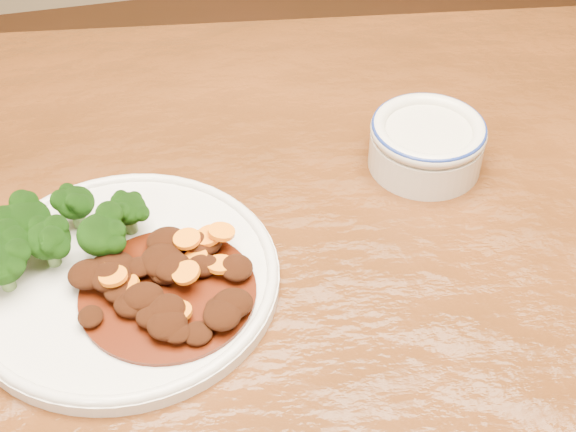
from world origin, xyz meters
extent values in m
cube|color=#592B0F|center=(0.00, 0.00, 0.73)|extent=(1.61, 1.10, 0.04)
cylinder|color=silver|center=(-0.22, -0.02, 0.76)|extent=(0.30, 0.30, 0.01)
torus|color=silver|center=(-0.22, -0.02, 0.76)|extent=(0.30, 0.30, 0.01)
cylinder|color=#638B48|center=(-0.33, 0.01, 0.77)|extent=(0.01, 0.01, 0.02)
ellipsoid|color=black|center=(-0.33, 0.01, 0.80)|extent=(0.05, 0.05, 0.04)
cylinder|color=#638B48|center=(-0.26, 0.07, 0.77)|extent=(0.01, 0.01, 0.02)
ellipsoid|color=black|center=(-0.26, 0.07, 0.79)|extent=(0.04, 0.04, 0.03)
cylinder|color=#638B48|center=(-0.31, 0.05, 0.77)|extent=(0.01, 0.01, 0.02)
ellipsoid|color=black|center=(-0.31, 0.05, 0.80)|extent=(0.05, 0.05, 0.04)
cylinder|color=#638B48|center=(-0.29, 0.02, 0.77)|extent=(0.01, 0.01, 0.02)
ellipsoid|color=black|center=(-0.29, 0.02, 0.80)|extent=(0.04, 0.04, 0.03)
cylinder|color=#638B48|center=(-0.24, 0.01, 0.77)|extent=(0.01, 0.01, 0.02)
ellipsoid|color=black|center=(-0.24, 0.01, 0.80)|extent=(0.05, 0.05, 0.04)
cylinder|color=#638B48|center=(-0.21, 0.05, 0.77)|extent=(0.01, 0.01, 0.02)
ellipsoid|color=black|center=(-0.21, 0.05, 0.79)|extent=(0.04, 0.04, 0.03)
cylinder|color=#638B48|center=(-0.33, -0.01, 0.77)|extent=(0.01, 0.01, 0.02)
ellipsoid|color=black|center=(-0.33, -0.01, 0.80)|extent=(0.05, 0.05, 0.04)
cylinder|color=#451207|center=(-0.18, -0.05, 0.77)|extent=(0.17, 0.17, 0.00)
ellipsoid|color=black|center=(-0.23, -0.05, 0.78)|extent=(0.03, 0.03, 0.01)
ellipsoid|color=black|center=(-0.19, -0.08, 0.78)|extent=(0.03, 0.03, 0.02)
ellipsoid|color=black|center=(-0.18, -0.11, 0.78)|extent=(0.03, 0.02, 0.01)
ellipsoid|color=black|center=(-0.23, -0.02, 0.78)|extent=(0.04, 0.04, 0.02)
ellipsoid|color=black|center=(-0.20, -0.08, 0.78)|extent=(0.03, 0.03, 0.01)
ellipsoid|color=black|center=(-0.14, -0.09, 0.78)|extent=(0.03, 0.02, 0.01)
ellipsoid|color=black|center=(-0.18, -0.03, 0.77)|extent=(0.03, 0.03, 0.01)
ellipsoid|color=black|center=(-0.14, 0.00, 0.78)|extent=(0.04, 0.03, 0.02)
ellipsoid|color=black|center=(-0.25, -0.02, 0.78)|extent=(0.04, 0.04, 0.02)
ellipsoid|color=black|center=(-0.12, -0.04, 0.78)|extent=(0.03, 0.03, 0.02)
ellipsoid|color=black|center=(-0.22, -0.06, 0.77)|extent=(0.04, 0.03, 0.02)
ellipsoid|color=black|center=(-0.18, 0.01, 0.78)|extent=(0.04, 0.04, 0.02)
ellipsoid|color=black|center=(-0.19, -0.10, 0.78)|extent=(0.04, 0.04, 0.02)
ellipsoid|color=black|center=(-0.14, -0.09, 0.78)|extent=(0.03, 0.02, 0.01)
ellipsoid|color=black|center=(-0.19, -0.02, 0.78)|extent=(0.04, 0.04, 0.02)
ellipsoid|color=black|center=(-0.18, -0.03, 0.78)|extent=(0.04, 0.04, 0.02)
ellipsoid|color=black|center=(-0.17, -0.11, 0.77)|extent=(0.03, 0.03, 0.01)
ellipsoid|color=black|center=(-0.26, -0.07, 0.77)|extent=(0.02, 0.03, 0.01)
ellipsoid|color=black|center=(-0.23, -0.03, 0.78)|extent=(0.04, 0.04, 0.02)
ellipsoid|color=black|center=(-0.21, -0.02, 0.78)|extent=(0.03, 0.03, 0.01)
ellipsoid|color=black|center=(-0.13, -0.09, 0.78)|extent=(0.04, 0.03, 0.02)
ellipsoid|color=black|center=(-0.14, -0.10, 0.78)|extent=(0.03, 0.03, 0.02)
ellipsoid|color=black|center=(-0.21, -0.06, 0.78)|extent=(0.04, 0.03, 0.02)
ellipsoid|color=black|center=(-0.15, -0.03, 0.78)|extent=(0.03, 0.03, 0.02)
cylinder|color=orange|center=(-0.23, -0.04, 0.79)|extent=(0.03, 0.03, 0.01)
cylinder|color=orange|center=(-0.23, -0.01, 0.78)|extent=(0.04, 0.03, 0.02)
cylinder|color=orange|center=(-0.22, -0.04, 0.78)|extent=(0.03, 0.03, 0.02)
cylinder|color=orange|center=(-0.18, -0.08, 0.78)|extent=(0.04, 0.04, 0.01)
cylinder|color=orange|center=(-0.17, -0.05, 0.79)|extent=(0.03, 0.03, 0.01)
cylinder|color=orange|center=(-0.15, -0.02, 0.78)|extent=(0.03, 0.03, 0.01)
cylinder|color=orange|center=(-0.13, -0.04, 0.78)|extent=(0.04, 0.04, 0.01)
cylinder|color=orange|center=(-0.12, 0.00, 0.79)|extent=(0.03, 0.03, 0.01)
cylinder|color=orange|center=(-0.16, 0.00, 0.79)|extent=(0.03, 0.03, 0.01)
cylinder|color=orange|center=(-0.14, 0.00, 0.78)|extent=(0.03, 0.03, 0.01)
cylinder|color=beige|center=(0.12, 0.09, 0.77)|extent=(0.13, 0.13, 0.04)
cylinder|color=silver|center=(0.12, 0.09, 0.80)|extent=(0.10, 0.10, 0.01)
torus|color=beige|center=(0.12, 0.09, 0.80)|extent=(0.13, 0.13, 0.02)
torus|color=navy|center=(0.12, 0.09, 0.80)|extent=(0.13, 0.13, 0.01)
camera|label=1|loc=(-0.19, -0.56, 1.33)|focal=50.00mm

